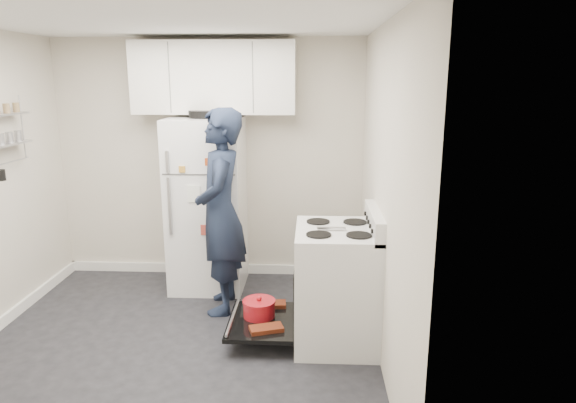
{
  "coord_description": "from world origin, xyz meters",
  "views": [
    {
      "loc": [
        1.07,
        -3.71,
        2.1
      ],
      "look_at": [
        0.86,
        0.63,
        1.05
      ],
      "focal_mm": 32.0,
      "sensor_mm": 36.0,
      "label": 1
    }
  ],
  "objects_px": {
    "electric_range": "(335,286)",
    "person": "(220,212)",
    "open_oven_door": "(261,316)",
    "refrigerator": "(208,204)"
  },
  "relations": [
    {
      "from": "electric_range",
      "to": "person",
      "type": "height_order",
      "value": "person"
    },
    {
      "from": "electric_range",
      "to": "open_oven_door",
      "type": "relative_size",
      "value": 1.57
    },
    {
      "from": "open_oven_door",
      "to": "refrigerator",
      "type": "relative_size",
      "value": 0.39
    },
    {
      "from": "electric_range",
      "to": "open_oven_door",
      "type": "height_order",
      "value": "electric_range"
    },
    {
      "from": "electric_range",
      "to": "refrigerator",
      "type": "distance_m",
      "value": 1.7
    },
    {
      "from": "open_oven_door",
      "to": "refrigerator",
      "type": "height_order",
      "value": "refrigerator"
    },
    {
      "from": "open_oven_door",
      "to": "person",
      "type": "distance_m",
      "value": 1.0
    },
    {
      "from": "electric_range",
      "to": "person",
      "type": "xyz_separation_m",
      "value": [
        -1.01,
        0.56,
        0.46
      ]
    },
    {
      "from": "refrigerator",
      "to": "open_oven_door",
      "type": "bearing_deg",
      "value": -59.23
    },
    {
      "from": "refrigerator",
      "to": "electric_range",
      "type": "bearing_deg",
      "value": -41.59
    }
  ]
}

